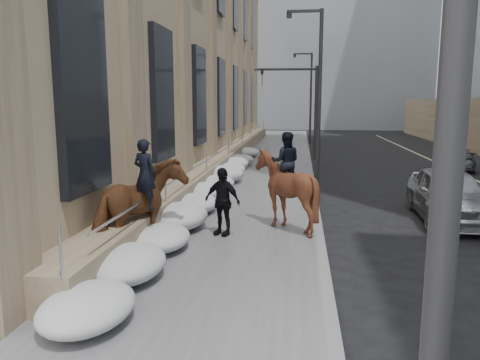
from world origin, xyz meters
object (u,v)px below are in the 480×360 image
object	(u,v)px
mounted_horse_right	(285,187)
car_silver	(448,194)
mounted_horse_left	(141,205)
car_grey	(458,159)
pedestrian	(222,201)

from	to	relation	value
mounted_horse_right	car_silver	world-z (taller)	mounted_horse_right
mounted_horse_left	car_grey	bearing A→B (deg)	-107.89
mounted_horse_right	car_grey	xyz separation A→B (m)	(9.13, 13.91, -0.73)
mounted_horse_right	pedestrian	bearing A→B (deg)	25.85
car_silver	mounted_horse_right	bearing A→B (deg)	-155.70
pedestrian	car_grey	xyz separation A→B (m)	(10.83, 14.81, -0.45)
mounted_horse_left	car_grey	distance (m)	20.76
mounted_horse_left	car_silver	distance (m)	9.75
mounted_horse_left	car_grey	xyz separation A→B (m)	(12.55, 16.52, -0.67)
pedestrian	car_silver	distance (m)	7.45
pedestrian	mounted_horse_left	bearing A→B (deg)	-112.01
pedestrian	car_grey	bearing A→B (deg)	76.97
car_silver	car_grey	bearing A→B (deg)	73.69
mounted_horse_left	pedestrian	size ratio (longest dim) A/B	1.53
car_silver	car_grey	world-z (taller)	car_silver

